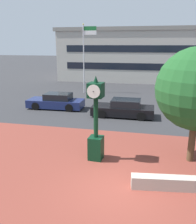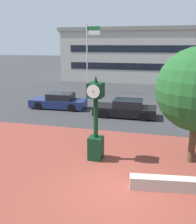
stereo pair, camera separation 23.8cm
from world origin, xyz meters
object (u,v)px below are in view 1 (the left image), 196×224
(car_street_near, at_px, (56,102))
(car_street_mid, at_px, (124,109))
(flagpole_primary, at_px, (85,54))
(street_clock, at_px, (96,124))
(civic_building, at_px, (169,54))

(car_street_near, xyz_separation_m, car_street_mid, (5.73, -1.05, 0.00))
(car_street_mid, relative_size, flagpole_primary, 0.63)
(street_clock, xyz_separation_m, civic_building, (4.71, 30.05, 1.99))
(civic_building, bearing_deg, street_clock, -98.91)
(street_clock, xyz_separation_m, flagpole_primary, (-4.70, 15.28, 2.51))
(car_street_near, xyz_separation_m, flagpole_primary, (0.60, 6.99, 3.65))
(street_clock, bearing_deg, flagpole_primary, 110.98)
(car_street_mid, distance_m, civic_building, 23.42)
(car_street_near, relative_size, car_street_mid, 1.02)
(car_street_near, distance_m, flagpole_primary, 7.91)
(street_clock, relative_size, car_street_near, 0.84)
(street_clock, height_order, car_street_mid, street_clock)
(car_street_mid, bearing_deg, flagpole_primary, 32.59)
(street_clock, relative_size, civic_building, 0.12)
(street_clock, relative_size, flagpole_primary, 0.54)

